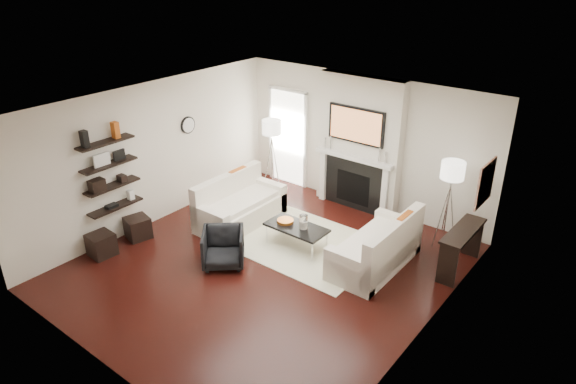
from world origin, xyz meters
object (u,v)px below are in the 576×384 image
Objects in this scene: loveseat_left_base at (241,213)px; armchair at (223,246)px; coffee_table at (296,227)px; loveseat_right_base at (374,254)px; lamp_right_shade at (453,170)px; lamp_left_shade at (272,127)px; ottoman_near at (138,228)px.

loveseat_left_base is 1.48m from armchair.
armchair is (-0.63, -1.18, -0.06)m from coffee_table.
loveseat_left_base is at bearing -174.64° from loveseat_right_base.
loveseat_left_base is 3.98m from lamp_right_shade.
coffee_table is 2.69m from lamp_left_shade.
lamp_right_shade is (0.64, 1.35, 1.24)m from loveseat_right_base.
lamp_right_shade is at bearing 64.78° from loveseat_right_base.
armchair is (-2.01, -1.52, 0.13)m from loveseat_right_base.
loveseat_right_base is 2.52m from armchair.
coffee_table is at bearing -140.03° from lamp_right_shade.
ottoman_near is at bearing -101.23° from lamp_left_shade.
coffee_table is 2.83m from lamp_right_shade.
armchair reaches higher than ottoman_near.
loveseat_left_base is at bearing 55.14° from ottoman_near.
coffee_table is 2.93m from ottoman_near.
loveseat_left_base is 1.64× the size of coffee_table.
loveseat_right_base is 4.50× the size of ottoman_near.
lamp_right_shade is (3.42, 1.62, 1.24)m from loveseat_left_base.
loveseat_left_base is 4.50× the size of lamp_right_shade.
ottoman_near is (-0.62, -3.12, -1.25)m from lamp_left_shade.
lamp_right_shade is at bearing 1.15° from lamp_left_shade.
loveseat_right_base is at bearing 25.44° from ottoman_near.
lamp_left_shade is (-0.48, 1.54, 1.24)m from loveseat_left_base.
lamp_left_shade is at bearing 158.62° from loveseat_right_base.
loveseat_right_base is at bearing -115.22° from lamp_right_shade.
lamp_left_shade reaches higher than loveseat_right_base.
coffee_table is at bearing -3.03° from loveseat_left_base.
lamp_left_shade is 3.90m from lamp_right_shade.
lamp_left_shade reaches higher than armchair.
lamp_right_shade reaches higher than armchair.
lamp_left_shade is 1.00× the size of lamp_right_shade.
lamp_right_shade is (3.90, 0.08, 0.00)m from lamp_left_shade.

